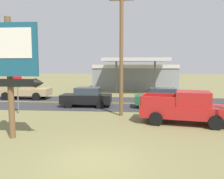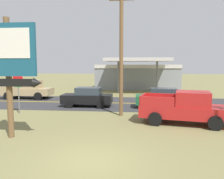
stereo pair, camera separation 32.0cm
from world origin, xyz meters
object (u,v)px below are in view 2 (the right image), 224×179
utility_pole (121,45)px  motel_sign (8,60)px  stop_sign (18,86)px  pickup_tan_on_road (28,90)px  car_green_near_lane (162,98)px  car_black_mid_lane (88,97)px  pickup_red_parked_on_lawn (186,108)px  gas_station (137,76)px

utility_pole → motel_sign: bearing=-131.6°
motel_sign → stop_sign: 6.30m
utility_pole → pickup_tan_on_road: 13.20m
car_green_near_lane → pickup_tan_on_road: bearing=163.5°
stop_sign → car_black_mid_lane: size_ratio=0.70×
utility_pole → pickup_red_parked_on_lawn: size_ratio=1.67×
motel_sign → gas_station: size_ratio=0.48×
pickup_tan_on_road → car_green_near_lane: bearing=-16.5°
motel_sign → car_black_mid_lane: bearing=78.0°
motel_sign → pickup_tan_on_road: (-5.40, 12.80, -2.78)m
motel_sign → car_green_near_lane: bearing=47.5°
gas_station → pickup_red_parked_on_lawn: size_ratio=2.19×
stop_sign → gas_station: gas_station is taller
car_green_near_lane → stop_sign: bearing=-162.8°
utility_pole → gas_station: utility_pole is taller
pickup_red_parked_on_lawn → car_black_mid_lane: bearing=144.0°
motel_sign → utility_pole: utility_pole is taller
motel_sign → car_black_mid_lane: size_ratio=1.36×
utility_pole → pickup_tan_on_road: bearing=145.0°
stop_sign → car_black_mid_lane: bearing=36.9°
gas_station → car_black_mid_lane: bearing=-105.2°
pickup_red_parked_on_lawn → pickup_tan_on_road: 16.97m
utility_pole → gas_station: bearing=86.5°
car_black_mid_lane → gas_station: bearing=74.8°
car_black_mid_lane → car_green_near_lane: bearing=0.0°
motel_sign → car_black_mid_lane: 9.45m
pickup_red_parked_on_lawn → car_black_mid_lane: 8.71m
gas_station → car_green_near_lane: size_ratio=2.86×
stop_sign → car_green_near_lane: stop_sign is taller
utility_pole → car_black_mid_lane: size_ratio=2.18×
utility_pole → car_black_mid_lane: utility_pole is taller
stop_sign → car_green_near_lane: 11.14m
utility_pole → gas_station: size_ratio=0.76×
stop_sign → utility_pole: 7.97m
gas_station → car_black_mid_lane: 16.22m
utility_pole → pickup_red_parked_on_lawn: bearing=-25.4°
gas_station → car_green_near_lane: gas_station is taller
stop_sign → gas_station: 20.77m
motel_sign → pickup_red_parked_on_lawn: bearing=22.4°
utility_pole → pickup_tan_on_road: size_ratio=1.76×
pickup_red_parked_on_lawn → utility_pole: bearing=154.6°
pickup_tan_on_road → car_green_near_lane: (13.47, -4.00, -0.13)m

